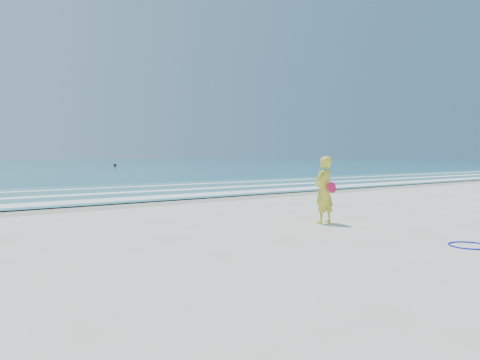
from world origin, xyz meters
TOP-DOWN VIEW (x-y plane):
  - ground at (0.00, 0.00)m, footprint 400.00×400.00m
  - wet_sand at (0.00, 9.00)m, footprint 400.00×2.40m
  - shallow at (0.00, 14.00)m, footprint 400.00×10.00m
  - foam_near at (0.00, 10.30)m, footprint 400.00×1.40m
  - foam_mid at (0.00, 13.20)m, footprint 400.00×0.90m
  - foam_far at (0.00, 16.50)m, footprint 400.00×0.60m
  - hoop at (1.12, -1.73)m, footprint 0.97×0.97m
  - buoy at (19.76, 60.09)m, footprint 0.43×0.43m
  - woman at (1.12, 1.84)m, footprint 0.63×0.44m

SIDE VIEW (x-z plane):
  - ground at x=0.00m, z-range 0.00..0.00m
  - wet_sand at x=0.00m, z-range 0.00..0.00m
  - hoop at x=1.12m, z-range 0.00..0.03m
  - shallow at x=0.00m, z-range 0.04..0.05m
  - foam_near at x=0.00m, z-range 0.05..0.06m
  - foam_mid at x=0.00m, z-range 0.05..0.06m
  - foam_far at x=0.00m, z-range 0.05..0.06m
  - buoy at x=19.76m, z-range 0.04..0.47m
  - woman at x=1.12m, z-range 0.00..1.64m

